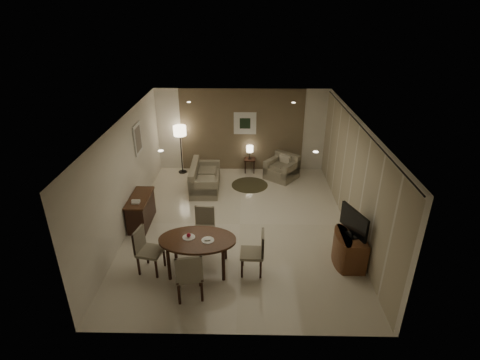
{
  "coord_description": "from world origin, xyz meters",
  "views": [
    {
      "loc": [
        0.16,
        -8.1,
        5.14
      ],
      "look_at": [
        0.0,
        0.2,
        1.15
      ],
      "focal_mm": 28.0,
      "sensor_mm": 36.0,
      "label": 1
    }
  ],
  "objects_px": {
    "chair_right": "(252,253)",
    "floor_lamp": "(181,150)",
    "tv_cabinet": "(351,249)",
    "chair_left": "(150,251)",
    "sofa": "(205,177)",
    "dining_table": "(198,254)",
    "console_desk": "(141,210)",
    "chair_far": "(204,230)",
    "armchair": "(282,167)",
    "chair_near": "(189,273)",
    "side_table": "(250,165)"
  },
  "relations": [
    {
      "from": "console_desk",
      "to": "chair_left",
      "type": "height_order",
      "value": "chair_left"
    },
    {
      "from": "chair_near",
      "to": "armchair",
      "type": "relative_size",
      "value": 1.22
    },
    {
      "from": "dining_table",
      "to": "console_desk",
      "type": "bearing_deg",
      "value": 133.16
    },
    {
      "from": "tv_cabinet",
      "to": "side_table",
      "type": "bearing_deg",
      "value": 114.25
    },
    {
      "from": "chair_left",
      "to": "chair_right",
      "type": "xyz_separation_m",
      "value": [
        2.08,
        -0.0,
        -0.01
      ]
    },
    {
      "from": "dining_table",
      "to": "chair_right",
      "type": "bearing_deg",
      "value": -4.04
    },
    {
      "from": "dining_table",
      "to": "chair_left",
      "type": "height_order",
      "value": "chair_left"
    },
    {
      "from": "chair_far",
      "to": "armchair",
      "type": "bearing_deg",
      "value": 65.0
    },
    {
      "from": "tv_cabinet",
      "to": "floor_lamp",
      "type": "distance_m",
      "value": 6.4
    },
    {
      "from": "sofa",
      "to": "floor_lamp",
      "type": "bearing_deg",
      "value": 35.77
    },
    {
      "from": "chair_far",
      "to": "sofa",
      "type": "height_order",
      "value": "chair_far"
    },
    {
      "from": "console_desk",
      "to": "chair_right",
      "type": "height_order",
      "value": "chair_right"
    },
    {
      "from": "side_table",
      "to": "floor_lamp",
      "type": "xyz_separation_m",
      "value": [
        -2.22,
        -0.09,
        0.57
      ]
    },
    {
      "from": "sofa",
      "to": "side_table",
      "type": "height_order",
      "value": "sofa"
    },
    {
      "from": "dining_table",
      "to": "sofa",
      "type": "relative_size",
      "value": 0.98
    },
    {
      "from": "armchair",
      "to": "floor_lamp",
      "type": "height_order",
      "value": "floor_lamp"
    },
    {
      "from": "floor_lamp",
      "to": "sofa",
      "type": "bearing_deg",
      "value": -52.98
    },
    {
      "from": "chair_far",
      "to": "armchair",
      "type": "distance_m",
      "value": 4.29
    },
    {
      "from": "chair_near",
      "to": "side_table",
      "type": "xyz_separation_m",
      "value": [
        1.17,
        5.8,
        -0.3
      ]
    },
    {
      "from": "chair_right",
      "to": "side_table",
      "type": "distance_m",
      "value": 5.1
    },
    {
      "from": "chair_near",
      "to": "floor_lamp",
      "type": "distance_m",
      "value": 5.82
    },
    {
      "from": "sofa",
      "to": "armchair",
      "type": "distance_m",
      "value": 2.47
    },
    {
      "from": "console_desk",
      "to": "chair_far",
      "type": "bearing_deg",
      "value": -30.57
    },
    {
      "from": "console_desk",
      "to": "chair_left",
      "type": "xyz_separation_m",
      "value": [
        0.68,
        -1.84,
        0.12
      ]
    },
    {
      "from": "tv_cabinet",
      "to": "chair_near",
      "type": "xyz_separation_m",
      "value": [
        -3.31,
        -1.05,
        0.18
      ]
    },
    {
      "from": "tv_cabinet",
      "to": "sofa",
      "type": "relative_size",
      "value": 0.55
    },
    {
      "from": "armchair",
      "to": "side_table",
      "type": "bearing_deg",
      "value": -167.99
    },
    {
      "from": "chair_near",
      "to": "chair_left",
      "type": "distance_m",
      "value": 1.15
    },
    {
      "from": "chair_far",
      "to": "side_table",
      "type": "relative_size",
      "value": 2.06
    },
    {
      "from": "chair_near",
      "to": "chair_right",
      "type": "xyz_separation_m",
      "value": [
        1.18,
        0.71,
        -0.05
      ]
    },
    {
      "from": "floor_lamp",
      "to": "tv_cabinet",
      "type": "bearing_deg",
      "value": -46.93
    },
    {
      "from": "chair_near",
      "to": "chair_right",
      "type": "relative_size",
      "value": 1.11
    },
    {
      "from": "sofa",
      "to": "armchair",
      "type": "height_order",
      "value": "same"
    },
    {
      "from": "chair_left",
      "to": "chair_right",
      "type": "bearing_deg",
      "value": -77.82
    },
    {
      "from": "side_table",
      "to": "chair_far",
      "type": "bearing_deg",
      "value": -104.05
    },
    {
      "from": "dining_table",
      "to": "chair_right",
      "type": "height_order",
      "value": "chair_right"
    },
    {
      "from": "sofa",
      "to": "floor_lamp",
      "type": "height_order",
      "value": "floor_lamp"
    },
    {
      "from": "dining_table",
      "to": "chair_near",
      "type": "xyz_separation_m",
      "value": [
        -0.07,
        -0.79,
        0.15
      ]
    },
    {
      "from": "chair_left",
      "to": "side_table",
      "type": "xyz_separation_m",
      "value": [
        2.07,
        5.09,
        -0.26
      ]
    },
    {
      "from": "sofa",
      "to": "floor_lamp",
      "type": "xyz_separation_m",
      "value": [
        -0.88,
        1.17,
        0.41
      ]
    },
    {
      "from": "chair_far",
      "to": "chair_right",
      "type": "distance_m",
      "value": 1.37
    },
    {
      "from": "chair_near",
      "to": "sofa",
      "type": "distance_m",
      "value": 4.55
    },
    {
      "from": "chair_near",
      "to": "sofa",
      "type": "xyz_separation_m",
      "value": [
        -0.17,
        4.55,
        -0.14
      ]
    },
    {
      "from": "armchair",
      "to": "console_desk",
      "type": "bearing_deg",
      "value": -105.56
    },
    {
      "from": "chair_right",
      "to": "sofa",
      "type": "bearing_deg",
      "value": -158.73
    },
    {
      "from": "chair_right",
      "to": "floor_lamp",
      "type": "relative_size",
      "value": 0.6
    },
    {
      "from": "armchair",
      "to": "side_table",
      "type": "xyz_separation_m",
      "value": [
        -1.01,
        0.5,
        -0.15
      ]
    },
    {
      "from": "dining_table",
      "to": "chair_far",
      "type": "relative_size",
      "value": 1.68
    },
    {
      "from": "tv_cabinet",
      "to": "chair_left",
      "type": "bearing_deg",
      "value": -175.41
    },
    {
      "from": "tv_cabinet",
      "to": "chair_right",
      "type": "distance_m",
      "value": 2.15
    }
  ]
}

